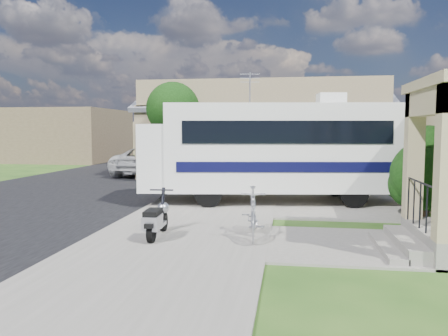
# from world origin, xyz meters

# --- Properties ---
(ground) EXTENTS (120.00, 120.00, 0.00)m
(ground) POSITION_xyz_m (0.00, 0.00, 0.00)
(ground) COLOR #1B4212
(street_slab) EXTENTS (9.00, 80.00, 0.02)m
(street_slab) POSITION_xyz_m (-7.50, 10.00, 0.01)
(street_slab) COLOR black
(street_slab) RESTS_ON ground
(sidewalk_slab) EXTENTS (4.00, 80.00, 0.06)m
(sidewalk_slab) POSITION_xyz_m (-1.00, 10.00, 0.03)
(sidewalk_slab) COLOR slate
(sidewalk_slab) RESTS_ON ground
(driveway_slab) EXTENTS (7.00, 6.00, 0.05)m
(driveway_slab) POSITION_xyz_m (1.50, 4.50, 0.03)
(driveway_slab) COLOR slate
(driveway_slab) RESTS_ON ground
(walk_slab) EXTENTS (4.00, 3.00, 0.05)m
(walk_slab) POSITION_xyz_m (3.00, -1.00, 0.03)
(walk_slab) COLOR slate
(walk_slab) RESTS_ON ground
(warehouse) EXTENTS (12.50, 8.40, 5.04)m
(warehouse) POSITION_xyz_m (0.00, 13.97, 1.99)
(warehouse) COLOR #7F6C4F
(warehouse) RESTS_ON ground
(distant_bldg_far) EXTENTS (10.00, 8.00, 4.00)m
(distant_bldg_far) POSITION_xyz_m (-17.00, 22.00, 2.00)
(distant_bldg_far) COLOR brown
(distant_bldg_far) RESTS_ON ground
(distant_bldg_near) EXTENTS (8.00, 7.00, 3.20)m
(distant_bldg_near) POSITION_xyz_m (-15.00, 34.00, 1.60)
(distant_bldg_near) COLOR #7F6C4F
(distant_bldg_near) RESTS_ON ground
(street_tree_a) EXTENTS (2.44, 2.40, 4.58)m
(street_tree_a) POSITION_xyz_m (-3.70, 9.05, 3.25)
(street_tree_a) COLOR black
(street_tree_a) RESTS_ON ground
(street_tree_b) EXTENTS (2.44, 2.40, 4.73)m
(street_tree_b) POSITION_xyz_m (-3.70, 19.05, 3.39)
(street_tree_b) COLOR black
(street_tree_b) RESTS_ON ground
(street_tree_c) EXTENTS (2.44, 2.40, 4.42)m
(street_tree_c) POSITION_xyz_m (-3.70, 28.05, 3.10)
(street_tree_c) COLOR black
(street_tree_c) RESTS_ON ground
(motorhome) EXTENTS (8.56, 3.71, 4.25)m
(motorhome) POSITION_xyz_m (0.84, 4.30, 1.82)
(motorhome) COLOR silver
(motorhome) RESTS_ON ground
(shrub) EXTENTS (2.08, 1.98, 2.55)m
(shrub) POSITION_xyz_m (5.10, 2.08, 1.30)
(shrub) COLOR black
(shrub) RESTS_ON ground
(scooter) EXTENTS (0.54, 1.56, 1.02)m
(scooter) POSITION_xyz_m (-1.46, -1.10, 0.46)
(scooter) COLOR black
(scooter) RESTS_ON ground
(bicycle) EXTENTS (0.68, 1.88, 1.10)m
(bicycle) POSITION_xyz_m (0.63, -0.75, 0.55)
(bicycle) COLOR #ADADB5
(bicycle) RESTS_ON ground
(pickup_truck) EXTENTS (3.37, 5.82, 1.52)m
(pickup_truck) POSITION_xyz_m (-5.86, 12.41, 0.76)
(pickup_truck) COLOR silver
(pickup_truck) RESTS_ON ground
(van) EXTENTS (3.61, 6.78, 1.87)m
(van) POSITION_xyz_m (-6.77, 20.23, 0.94)
(van) COLOR silver
(van) RESTS_ON ground
(garden_hose) EXTENTS (0.39, 0.39, 0.17)m
(garden_hose) POSITION_xyz_m (3.71, -0.24, 0.09)
(garden_hose) COLOR #16702D
(garden_hose) RESTS_ON ground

